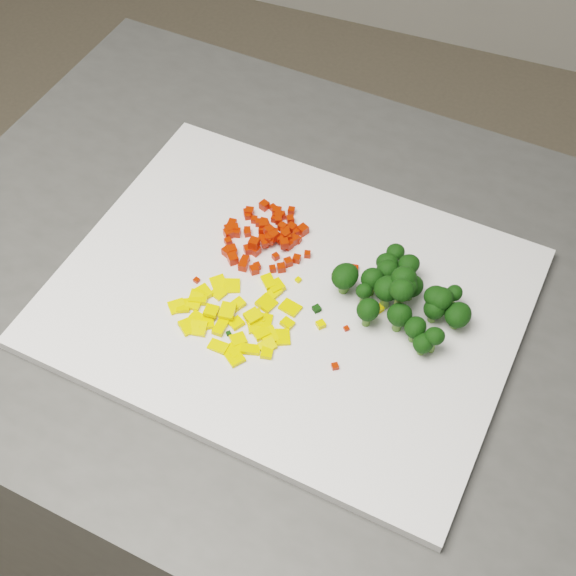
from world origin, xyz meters
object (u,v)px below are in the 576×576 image
(cutting_board, at_px, (288,297))
(pepper_pile, at_px, (233,313))
(carrot_pile, at_px, (268,231))
(counter_block, at_px, (314,466))
(broccoli_pile, at_px, (402,289))

(cutting_board, height_order, pepper_pile, pepper_pile)
(carrot_pile, bearing_deg, counter_block, -26.12)
(cutting_board, relative_size, carrot_pile, 4.50)
(pepper_pile, bearing_deg, carrot_pile, 92.87)
(carrot_pile, height_order, broccoli_pile, broccoli_pile)
(counter_block, height_order, cutting_board, cutting_board)
(counter_block, relative_size, broccoli_pile, 7.43)
(cutting_board, relative_size, pepper_pile, 3.88)
(counter_block, height_order, broccoli_pile, broccoli_pile)
(pepper_pile, xyz_separation_m, broccoli_pile, (0.16, 0.08, 0.02))
(counter_block, distance_m, carrot_pile, 0.49)
(broccoli_pile, bearing_deg, pepper_pile, -153.99)
(counter_block, relative_size, carrot_pile, 8.92)
(cutting_board, xyz_separation_m, broccoli_pile, (0.12, 0.03, 0.04))
(cutting_board, distance_m, pepper_pile, 0.07)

